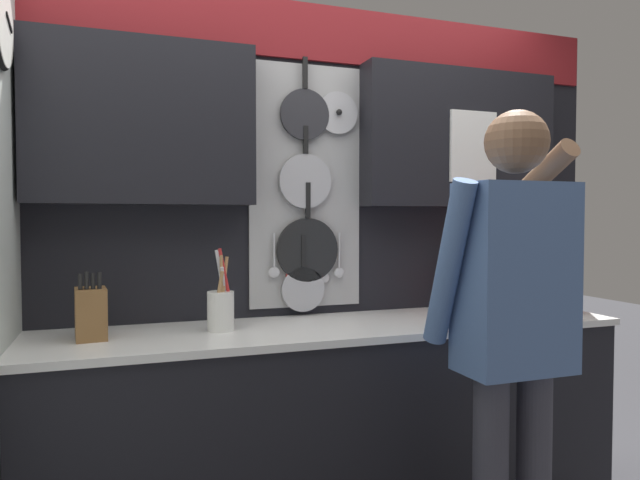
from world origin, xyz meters
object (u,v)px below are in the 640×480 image
Objects in this scene: microwave at (513,285)px; utensil_crock at (221,307)px; person at (512,316)px; knife_block at (91,313)px.

utensil_crock is (-1.43, 0.00, -0.04)m from microwave.
person is (0.89, -0.69, 0.03)m from utensil_crock.
utensil_crock is 0.19× the size of person.
knife_block is (-1.92, 0.00, -0.03)m from microwave.
microwave reaches higher than knife_block.
microwave is 0.27× the size of person.
microwave is 1.92m from knife_block.
knife_block is 1.54m from person.
microwave is 1.43m from utensil_crock.
utensil_crock is 1.12m from person.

